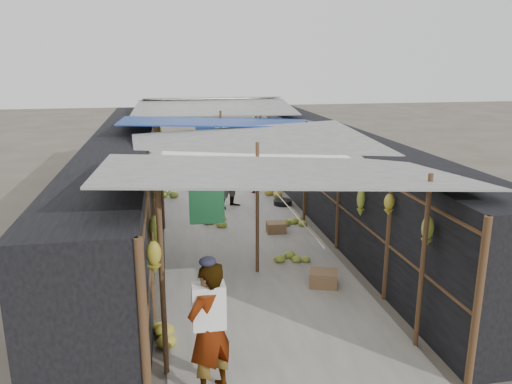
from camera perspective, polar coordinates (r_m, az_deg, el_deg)
ground at (r=7.42m, az=4.67°, el=-18.46°), size 80.00×80.00×0.00m
aisle_slab at (r=13.22m, az=-2.65°, el=-3.04°), size 3.60×16.00×0.02m
stall_left at (r=12.84m, az=-14.73°, el=1.23°), size 1.40×15.00×2.30m
stall_right at (r=13.54m, az=8.69°, el=2.24°), size 1.40×15.00×2.30m
crate_near at (r=12.12m, az=2.30°, el=-4.09°), size 0.47×0.38×0.27m
crate_mid at (r=9.44m, az=7.71°, el=-9.81°), size 0.61×0.55×0.30m
crate_back at (r=16.20m, az=-6.86°, el=0.73°), size 0.48×0.41×0.28m
black_basin at (r=14.41m, az=3.07°, el=-1.23°), size 0.53×0.53×0.16m
vendor_elderly at (r=6.34m, az=-5.34°, el=-15.37°), size 0.77×0.72×1.76m
shopper_blue at (r=14.03m, az=-2.64°, el=1.47°), size 1.01×0.96×1.65m
vendor_seated at (r=15.60m, az=-0.38°, el=1.40°), size 0.33×0.56×0.87m
market_canopy at (r=13.02m, az=-2.86°, el=7.51°), size 5.62×15.20×2.77m
hanging_bananas at (r=13.11m, az=-2.56°, el=4.29°), size 3.96×13.90×0.84m
floor_bananas at (r=12.88m, az=-1.59°, el=-2.84°), size 3.80×9.80×0.34m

